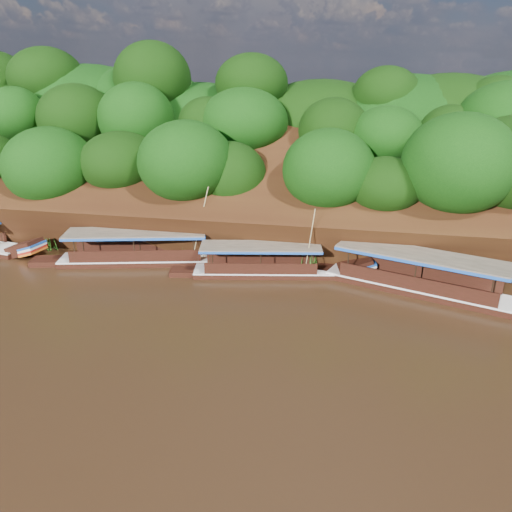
{
  "coord_description": "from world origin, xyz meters",
  "views": [
    {
      "loc": [
        4.57,
        -25.09,
        14.3
      ],
      "look_at": [
        -1.74,
        7.0,
        1.69
      ],
      "focal_mm": 35.0,
      "sensor_mm": 36.0,
      "label": 1
    }
  ],
  "objects": [
    {
      "name": "reeds",
      "position": [
        -3.07,
        9.44,
        0.85
      ],
      "size": [
        50.24,
        2.5,
        1.89
      ],
      "color": "#295F17",
      "rests_on": "ground"
    },
    {
      "name": "boat_2",
      "position": [
        -9.6,
        8.54,
        0.57
      ],
      "size": [
        16.0,
        5.62,
        6.48
      ],
      "rotation": [
        0.0,
        0.0,
        0.23
      ],
      "color": "black",
      "rests_on": "ground"
    },
    {
      "name": "boat_0",
      "position": [
        10.94,
        6.35,
        0.61
      ],
      "size": [
        16.38,
        7.6,
        6.77
      ],
      "rotation": [
        0.0,
        0.0,
        -0.34
      ],
      "color": "black",
      "rests_on": "ground"
    },
    {
      "name": "riverbank",
      "position": [
        -0.01,
        22.73,
        1.89
      ],
      "size": [
        120.0,
        30.06,
        19.4
      ],
      "color": "black",
      "rests_on": "ground"
    },
    {
      "name": "ground",
      "position": [
        0.0,
        0.0,
        0.0
      ],
      "size": [
        160.0,
        160.0,
        0.0
      ],
      "primitive_type": "plane",
      "color": "black",
      "rests_on": "ground"
    },
    {
      "name": "boat_1",
      "position": [
        -0.2,
        7.94,
        0.51
      ],
      "size": [
        13.13,
        4.12,
        5.6
      ],
      "rotation": [
        0.0,
        0.0,
        0.18
      ],
      "color": "black",
      "rests_on": "ground"
    }
  ]
}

